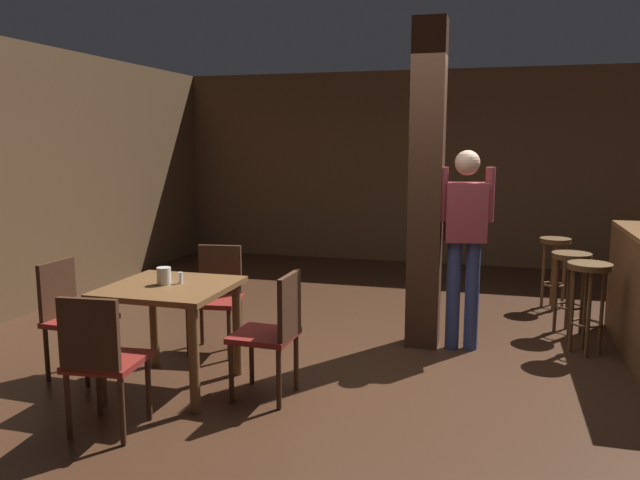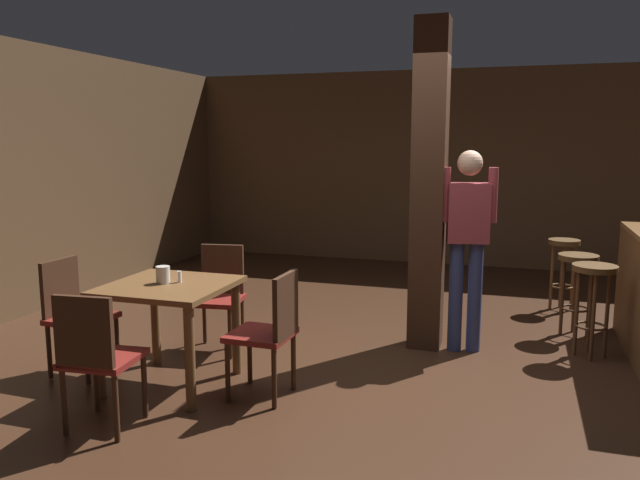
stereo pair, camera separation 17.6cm
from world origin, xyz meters
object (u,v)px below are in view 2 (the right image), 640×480
salt_shaker (179,277)px  bar_stool_far (563,258)px  standing_person (467,236)px  napkin_cup (163,275)px  bar_stool_near (594,288)px  chair_north (219,292)px  bar_stool_mid (577,275)px  chair_south (96,354)px  chair_west (74,310)px  dining_table (170,303)px  chair_east (271,328)px

salt_shaker → bar_stool_far: (2.82, 3.04, -0.25)m
standing_person → napkin_cup: bearing=-144.7°
standing_person → bar_stool_near: (1.02, 0.16, -0.41)m
chair_north → bar_stool_mid: size_ratio=1.16×
standing_person → bar_stool_far: size_ratio=2.25×
chair_south → salt_shaker: (0.08, 0.87, 0.31)m
chair_west → dining_table: bearing=1.4°
chair_south → bar_stool_far: 4.87m
chair_east → salt_shaker: (-0.73, 0.04, 0.31)m
chair_east → bar_stool_near: chair_east is taller
dining_table → chair_south: (-0.03, -0.81, -0.12)m
dining_table → standing_person: size_ratio=0.50×
napkin_cup → bar_stool_far: bearing=46.7°
salt_shaker → chair_west: bearing=-174.9°
bar_stool_mid → chair_south: bearing=-134.8°
chair_north → napkin_cup: chair_north is taller
chair_west → bar_stool_near: size_ratio=1.13×
chair_west → salt_shaker: chair_west is taller
chair_north → bar_stool_mid: chair_north is taller
bar_stool_near → chair_north: bearing=-166.4°
salt_shaker → bar_stool_near: (2.97, 1.55, -0.22)m
dining_table → chair_east: bearing=1.1°
napkin_cup → chair_east: bearing=1.0°
chair_south → chair_west: (-0.80, 0.79, 0.00)m
chair_east → chair_west: size_ratio=1.00×
chair_east → chair_west: (-1.62, -0.04, 0.00)m
salt_shaker → bar_stool_mid: (2.89, 2.13, -0.24)m
dining_table → napkin_cup: bearing=178.6°
bar_stool_near → bar_stool_far: size_ratio=1.03×
salt_shaker → bar_stool_mid: 3.60m
bar_stool_near → bar_stool_mid: bar_stool_near is taller
napkin_cup → bar_stool_mid: napkin_cup is taller
chair_north → bar_stool_mid: 3.27m
napkin_cup → chair_north: bearing=89.7°
chair_north → standing_person: size_ratio=0.52×
chair_south → napkin_cup: bearing=91.2°
bar_stool_mid → bar_stool_near: bearing=-82.4°
bar_stool_far → standing_person: bearing=-118.1°
chair_east → napkin_cup: chair_east is taller
chair_east → bar_stool_far: bearing=55.9°
chair_west → bar_stool_near: chair_west is taller
dining_table → napkin_cup: 0.21m
chair_east → napkin_cup: size_ratio=7.10×
salt_shaker → bar_stool_near: salt_shaker is taller
salt_shaker → napkin_cup: bearing=-149.8°
chair_west → napkin_cup: size_ratio=7.10×
chair_east → standing_person: size_ratio=0.52×
chair_north → standing_person: bearing=16.0°
standing_person → bar_stool_near: size_ratio=2.19×
chair_south → chair_north: same height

